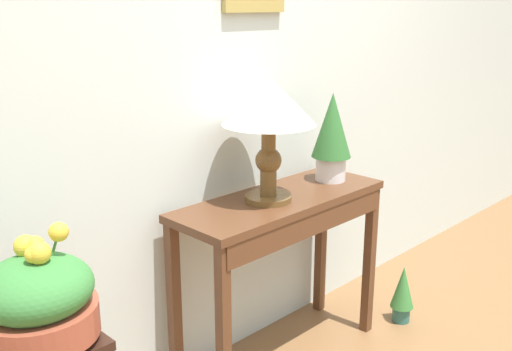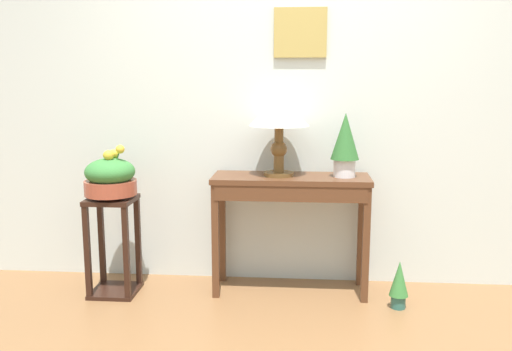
{
  "view_description": "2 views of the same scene",
  "coord_description": "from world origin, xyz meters",
  "px_view_note": "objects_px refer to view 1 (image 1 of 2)",
  "views": [
    {
      "loc": [
        -1.81,
        -0.38,
        1.6
      ],
      "look_at": [
        -0.12,
        1.3,
        0.91
      ],
      "focal_mm": 41.32,
      "sensor_mm": 36.0,
      "label": 1
    },
    {
      "loc": [
        0.06,
        -2.31,
        1.44
      ],
      "look_at": [
        -0.25,
        1.32,
        0.79
      ],
      "focal_mm": 38.66,
      "sensor_mm": 36.0,
      "label": 2
    }
  ],
  "objects_px": {
    "table_lamp": "(269,108)",
    "potted_plant_on_console": "(332,133)",
    "console_table": "(284,227)",
    "planter_bowl_wide": "(37,299)",
    "potted_plant_floor": "(403,292)"
  },
  "relations": [
    {
      "from": "table_lamp",
      "to": "potted_plant_on_console",
      "type": "distance_m",
      "value": 0.46
    },
    {
      "from": "table_lamp",
      "to": "planter_bowl_wide",
      "type": "relative_size",
      "value": 1.5
    },
    {
      "from": "table_lamp",
      "to": "console_table",
      "type": "bearing_deg",
      "value": -14.72
    },
    {
      "from": "table_lamp",
      "to": "potted_plant_floor",
      "type": "distance_m",
      "value": 1.3
    },
    {
      "from": "console_table",
      "to": "planter_bowl_wide",
      "type": "bearing_deg",
      "value": -174.39
    },
    {
      "from": "table_lamp",
      "to": "planter_bowl_wide",
      "type": "height_order",
      "value": "table_lamp"
    },
    {
      "from": "console_table",
      "to": "potted_plant_on_console",
      "type": "height_order",
      "value": "potted_plant_on_console"
    },
    {
      "from": "console_table",
      "to": "potted_plant_floor",
      "type": "xyz_separation_m",
      "value": [
        0.69,
        -0.21,
        -0.49
      ]
    },
    {
      "from": "potted_plant_on_console",
      "to": "potted_plant_floor",
      "type": "height_order",
      "value": "potted_plant_on_console"
    },
    {
      "from": "planter_bowl_wide",
      "to": "potted_plant_on_console",
      "type": "bearing_deg",
      "value": 5.2
    },
    {
      "from": "potted_plant_floor",
      "to": "table_lamp",
      "type": "bearing_deg",
      "value": 163.13
    },
    {
      "from": "potted_plant_on_console",
      "to": "potted_plant_floor",
      "type": "bearing_deg",
      "value": -34.53
    },
    {
      "from": "table_lamp",
      "to": "potted_plant_on_console",
      "type": "xyz_separation_m",
      "value": [
        0.43,
        0.0,
        -0.17
      ]
    },
    {
      "from": "table_lamp",
      "to": "potted_plant_on_console",
      "type": "height_order",
      "value": "table_lamp"
    },
    {
      "from": "potted_plant_on_console",
      "to": "console_table",
      "type": "bearing_deg",
      "value": -176.21
    }
  ]
}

